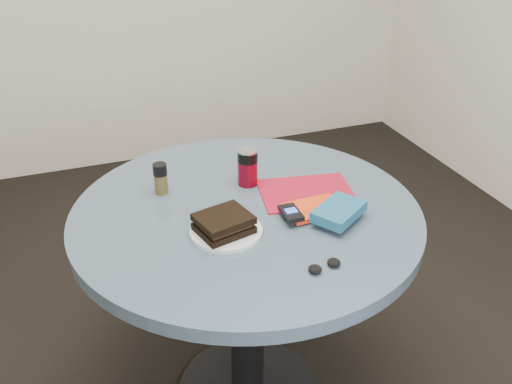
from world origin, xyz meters
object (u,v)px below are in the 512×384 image
object	(u,v)px
plate	(226,231)
pepper_grinder	(161,178)
soda_can	(248,167)
sandwich	(224,223)
table	(247,256)
red_book	(314,209)
mp3_player	(291,213)
magazine	(307,193)
novel	(339,211)
headphones	(325,266)

from	to	relation	value
plate	pepper_grinder	bearing A→B (deg)	112.26
soda_can	sandwich	bearing A→B (deg)	-122.10
plate	sandwich	size ratio (longest dim) A/B	1.22
table	red_book	xyz separation A→B (m)	(0.17, -0.08, 0.17)
sandwich	plate	bearing A→B (deg)	33.28
mp3_player	magazine	bearing A→B (deg)	49.84
novel	mp3_player	bearing A→B (deg)	124.05
plate	headphones	distance (m)	0.29
sandwich	red_book	size ratio (longest dim) A/B	1.00
headphones	magazine	bearing A→B (deg)	71.94
table	red_book	bearing A→B (deg)	-25.46
headphones	red_book	bearing A→B (deg)	70.43
table	soda_can	bearing A→B (deg)	68.70
magazine	red_book	xyz separation A→B (m)	(-0.03, -0.11, 0.01)
table	novel	bearing A→B (deg)	-35.02
magazine	headphones	bearing A→B (deg)	-97.88
plate	red_book	size ratio (longest dim) A/B	1.21
soda_can	pepper_grinder	bearing A→B (deg)	171.78
sandwich	novel	world-z (taller)	sandwich
magazine	novel	size ratio (longest dim) A/B	1.82
magazine	pepper_grinder	bearing A→B (deg)	169.37
red_book	mp3_player	bearing A→B (deg)	-169.67
sandwich	soda_can	world-z (taller)	soda_can
sandwich	red_book	distance (m)	0.27
magazine	red_book	bearing A→B (deg)	-94.22
pepper_grinder	red_book	size ratio (longest dim) A/B	0.60
red_book	headphones	distance (m)	0.26
soda_can	headphones	distance (m)	0.48
table	soda_can	world-z (taller)	soda_can
plate	red_book	bearing A→B (deg)	3.83
sandwich	novel	bearing A→B (deg)	-8.30
magazine	red_book	distance (m)	0.11
table	mp3_player	size ratio (longest dim) A/B	11.94
mp3_player	headphones	size ratio (longest dim) A/B	0.90
pepper_grinder	plate	bearing A→B (deg)	-67.74
red_book	soda_can	bearing A→B (deg)	114.91
table	headphones	distance (m)	0.38
plate	headphones	bearing A→B (deg)	-52.74
soda_can	novel	size ratio (longest dim) A/B	0.77
pepper_grinder	magazine	distance (m)	0.44
red_book	mp3_player	world-z (taller)	mp3_player
magazine	headphones	world-z (taller)	headphones
novel	headphones	xyz separation A→B (m)	(-0.13, -0.18, -0.02)
table	headphones	size ratio (longest dim) A/B	10.80
soda_can	magazine	world-z (taller)	soda_can
plate	sandwich	bearing A→B (deg)	-146.72
pepper_grinder	novel	bearing A→B (deg)	-38.00
table	pepper_grinder	bearing A→B (deg)	139.12
red_book	headphones	size ratio (longest dim) A/B	1.72
table	soda_can	xyz separation A→B (m)	(0.05, 0.14, 0.22)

